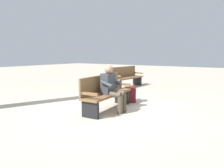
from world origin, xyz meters
TOP-DOWN VIEW (x-y plane):
  - ground_plane at (0.00, 0.00)m, footprint 40.00×40.00m
  - bench_near at (0.01, -0.07)m, footprint 1.83×0.63m
  - person_seated at (0.07, 0.17)m, footprint 0.59×0.60m
  - backpack at (-1.09, 0.06)m, footprint 0.36×0.37m
  - bench_far at (-3.51, -1.49)m, footprint 1.83×0.61m

SIDE VIEW (x-z plane):
  - ground_plane at x=0.00m, z-range 0.00..0.00m
  - backpack at x=-1.09m, z-range 0.00..0.46m
  - bench_near at x=0.01m, z-range 0.01..0.91m
  - bench_far at x=-3.51m, z-range 0.01..0.91m
  - person_seated at x=0.07m, z-range 0.04..1.22m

